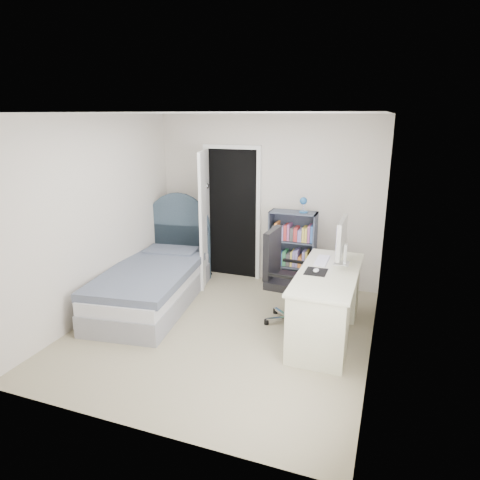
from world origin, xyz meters
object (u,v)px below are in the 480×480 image
(floor_lamp, at_px, (206,239))
(bookcase, at_px, (292,254))
(bed, at_px, (155,281))
(desk, at_px, (327,300))
(office_chair, at_px, (283,273))
(nightstand, at_px, (186,250))

(floor_lamp, bearing_deg, bookcase, -4.05)
(bed, bearing_deg, bookcase, 32.07)
(bed, bearing_deg, desk, -3.20)
(office_chair, bearing_deg, bookcase, 96.50)
(bookcase, bearing_deg, floor_lamp, 175.95)
(nightstand, height_order, floor_lamp, floor_lamp)
(desk, relative_size, office_chair, 1.39)
(bookcase, relative_size, office_chair, 1.20)
(bookcase, height_order, office_chair, bookcase)
(nightstand, distance_m, floor_lamp, 0.42)
(bed, xyz_separation_m, office_chair, (1.79, 0.03, 0.34))
(bed, height_order, bookcase, bookcase)
(office_chair, bearing_deg, floor_lamp, 143.98)
(nightstand, bearing_deg, bed, -84.81)
(bookcase, bearing_deg, office_chair, -83.50)
(floor_lamp, height_order, desk, floor_lamp)
(bookcase, bearing_deg, bed, -147.93)
(bed, xyz_separation_m, bookcase, (1.67, 1.05, 0.25))
(bookcase, distance_m, office_chair, 1.03)
(floor_lamp, bearing_deg, nightstand, -179.82)
(floor_lamp, xyz_separation_m, desk, (2.11, -1.28, -0.18))
(desk, xyz_separation_m, office_chair, (-0.57, 0.16, 0.21))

